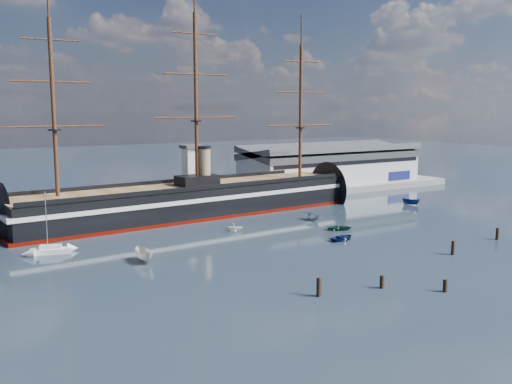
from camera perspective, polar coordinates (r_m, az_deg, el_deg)
ground at (r=128.60m, az=-1.17°, el=-3.69°), size 600.00×600.00×0.00m
quay at (r=164.29m, az=-4.66°, el=-1.06°), size 180.00×18.00×2.00m
warehouse at (r=193.06m, az=7.49°, el=2.70°), size 63.00×21.00×11.60m
quay_tower at (r=157.19m, az=-6.46°, el=2.07°), size 5.00×5.00×15.00m
warship at (r=142.71m, az=-7.22°, el=-0.90°), size 113.40×22.39×53.94m
sailboat at (r=113.48m, az=-19.85°, el=-5.45°), size 7.64×4.29×11.73m
motorboat_a at (r=103.38m, az=-11.08°, el=-6.87°), size 7.73×3.20×3.04m
motorboat_b at (r=119.02m, az=8.67°, el=-4.78°), size 1.97×3.81×1.70m
motorboat_c at (r=138.93m, az=5.71°, el=-2.82°), size 5.94×2.37×2.35m
motorboat_d at (r=126.15m, az=-2.16°, el=-3.94°), size 4.89×6.20×2.09m
motorboat_e at (r=128.53m, az=8.36°, el=-3.79°), size 2.90×3.55×1.56m
motorboat_f at (r=165.48m, az=15.23°, el=-1.26°), size 6.02×4.53×2.28m
piling_near_left at (r=84.11m, az=6.27°, el=-10.34°), size 0.64×0.64×3.51m
piling_near_mid at (r=90.03m, az=18.35°, el=-9.46°), size 0.64×0.64×2.63m
piling_near_right at (r=112.41m, az=19.06°, el=-5.94°), size 0.64×0.64×3.34m
piling_far_right at (r=128.23m, az=22.95°, el=-4.40°), size 0.64×0.64×3.15m
piling_extra at (r=89.25m, az=12.45°, el=-9.38°), size 0.64×0.64×2.72m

